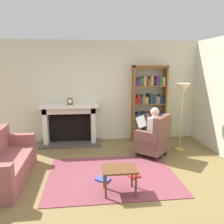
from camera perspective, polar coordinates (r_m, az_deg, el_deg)
ground at (r=4.24m, az=0.56°, el=-17.41°), size 14.00×14.00×0.00m
back_wall at (r=6.29m, az=-2.34°, el=5.11°), size 5.60×0.10×2.70m
side_wall_right at (r=5.88m, az=25.51°, el=3.54°), size 0.10×5.20×2.70m
area_rug at (r=4.50m, az=0.07°, el=-15.51°), size 2.40×1.80×0.01m
fireplace at (r=6.18m, az=-10.41°, el=-2.59°), size 1.55×0.64×1.06m
mantel_clock at (r=5.96m, az=-10.39°, el=2.57°), size 0.14×0.14×0.16m
bookshelf at (r=6.35m, az=9.26°, el=1.81°), size 0.92×0.32×2.05m
armchair_reading at (r=5.31m, az=10.54°, el=-6.53°), size 0.89×0.89×0.97m
seated_reader at (r=5.30m, az=9.47°, el=-4.30°), size 0.59×0.58×1.14m
sofa_floral at (r=4.64m, az=-25.51°, el=-11.58°), size 0.73×1.70×0.85m
side_table at (r=3.82m, az=1.89°, el=-14.69°), size 0.56×0.39×0.43m
scattered_books at (r=4.41m, az=1.83°, el=-15.81°), size 0.86×0.43×0.03m
floor_lamp at (r=5.65m, az=17.21°, el=4.26°), size 0.32×0.32×1.64m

